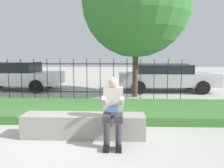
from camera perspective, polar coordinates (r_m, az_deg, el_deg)
name	(u,v)px	position (r m, az deg, el deg)	size (l,w,h in m)	color
ground_plane	(72,136)	(4.84, -10.46, -13.30)	(60.00, 60.00, 0.00)	#B2AFA8
stone_bench	(84,127)	(4.72, -7.34, -10.99)	(2.55, 0.51, 0.48)	gray
person_seated_reader	(113,107)	(4.25, 0.29, -6.11)	(0.42, 0.73, 1.28)	black
grass_berm	(86,110)	(6.59, -6.88, -6.68)	(9.18, 2.38, 0.22)	#3D7533
iron_fence	(94,79)	(8.40, -4.84, 1.38)	(7.18, 0.03, 1.59)	black
car_parked_left	(15,75)	(12.00, -24.02, 2.11)	(4.53, 2.05, 1.39)	silver
car_parked_right	(165,77)	(10.84, 13.79, 1.84)	(4.60, 2.03, 1.29)	#B7B7BC
tree_behind_fence	(136,2)	(9.37, 6.35, 20.42)	(4.38, 4.38, 6.02)	#4C3D28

